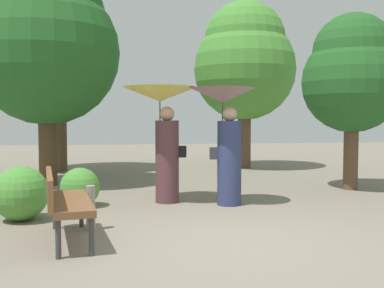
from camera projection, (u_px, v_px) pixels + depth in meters
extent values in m
plane|color=gray|center=(229.00, 241.00, 5.38)|extent=(40.00, 40.00, 0.00)
cylinder|color=#563338|center=(167.00, 162.00, 7.83)|extent=(0.41, 0.41, 1.42)
sphere|color=tan|center=(167.00, 114.00, 7.78)|extent=(0.25, 0.25, 0.25)
cylinder|color=#333338|center=(160.00, 125.00, 7.77)|extent=(0.02, 0.02, 0.82)
cone|color=#D8C64C|center=(160.00, 94.00, 7.74)|extent=(1.27, 1.27, 0.25)
cube|color=black|center=(182.00, 152.00, 7.86)|extent=(0.14, 0.10, 0.20)
cylinder|color=navy|center=(229.00, 163.00, 7.60)|extent=(0.40, 0.40, 1.42)
sphere|color=tan|center=(230.00, 114.00, 7.55)|extent=(0.25, 0.25, 0.25)
cylinder|color=#333338|center=(222.00, 126.00, 7.54)|extent=(0.02, 0.02, 0.79)
cone|color=gray|center=(223.00, 95.00, 7.51)|extent=(1.09, 1.09, 0.24)
cube|color=#333342|center=(214.00, 153.00, 7.54)|extent=(0.14, 0.10, 0.20)
cylinder|color=#38383D|center=(92.00, 235.00, 4.80)|extent=(0.06, 0.06, 0.44)
cylinder|color=#38383D|center=(58.00, 238.00, 4.69)|extent=(0.06, 0.06, 0.44)
cylinder|color=#38383D|center=(81.00, 211.00, 6.07)|extent=(0.06, 0.06, 0.44)
cylinder|color=#38383D|center=(55.00, 212.00, 5.96)|extent=(0.06, 0.06, 0.44)
cube|color=brown|center=(71.00, 203.00, 5.36)|extent=(0.70, 1.55, 0.08)
cube|color=brown|center=(49.00, 187.00, 5.28)|extent=(0.32, 1.49, 0.35)
cylinder|color=brown|center=(58.00, 92.00, 12.26)|extent=(0.44, 0.44, 4.37)
sphere|color=#4C9338|center=(57.00, 51.00, 12.20)|extent=(3.28, 3.28, 3.28)
sphere|color=#4C9338|center=(57.00, 18.00, 12.15)|extent=(2.63, 2.63, 2.63)
cylinder|color=brown|center=(352.00, 118.00, 9.20)|extent=(0.29, 0.29, 2.92)
sphere|color=#235B23|center=(352.00, 82.00, 9.16)|extent=(2.03, 2.03, 2.03)
sphere|color=#235B23|center=(353.00, 53.00, 9.13)|extent=(1.63, 1.63, 1.63)
cylinder|color=#4C3823|center=(47.00, 97.00, 9.77)|extent=(0.39, 0.39, 3.85)
sphere|color=#235B23|center=(46.00, 52.00, 9.71)|extent=(3.15, 3.15, 3.15)
sphere|color=#235B23|center=(45.00, 16.00, 9.66)|extent=(2.52, 2.52, 2.52)
cylinder|color=brown|center=(244.00, 102.00, 13.19)|extent=(0.39, 0.39, 3.85)
sphere|color=#4C9338|center=(245.00, 69.00, 13.14)|extent=(2.97, 2.97, 2.97)
sphere|color=#4C9338|center=(245.00, 42.00, 13.09)|extent=(2.37, 2.37, 2.37)
sphere|color=#4C9338|center=(80.00, 187.00, 7.44)|extent=(0.65, 0.65, 0.65)
sphere|color=#4C9338|center=(21.00, 193.00, 6.44)|extent=(0.78, 0.78, 0.78)
cylinder|color=gray|center=(91.00, 208.00, 5.89)|extent=(0.12, 0.12, 0.59)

